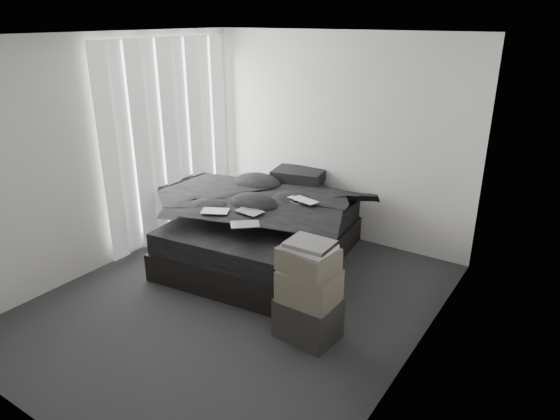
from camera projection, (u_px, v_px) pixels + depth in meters
The scene contains 25 objects.
floor at pixel (237, 301), 5.15m from camera, with size 3.60×4.20×0.01m, color #2A2A2C.
ceiling at pixel (228, 35), 4.21m from camera, with size 3.60×4.20×0.01m, color white.
wall_back at pixel (337, 138), 6.31m from camera, with size 3.60×0.01×2.60m, color silver.
wall_front at pixel (18, 270), 3.05m from camera, with size 3.60×0.01×2.60m, color silver.
wall_left at pixel (108, 154), 5.61m from camera, with size 0.01×4.20×2.60m, color silver.
wall_right at pixel (420, 222), 3.75m from camera, with size 0.01×4.20×2.60m, color silver.
window_left at pixel (167, 135), 6.28m from camera, with size 0.02×2.00×2.30m, color white.
curtain_left at pixel (170, 141), 6.28m from camera, with size 0.06×2.12×2.48m, color white.
bed at pixel (265, 244), 6.07m from camera, with size 1.75×2.31×0.31m, color black.
mattress at pixel (265, 223), 5.97m from camera, with size 1.68×2.25×0.25m, color black.
duvet at pixel (263, 204), 5.83m from camera, with size 1.71×1.98×0.27m, color black.
pillow_lower at pixel (294, 185), 6.66m from camera, with size 0.70×0.47×0.16m, color black.
pillow_upper at pixel (299, 175), 6.55m from camera, with size 0.65×0.45×0.15m, color black.
laptop at pixel (300, 195), 5.68m from camera, with size 0.37×0.24×0.03m, color silver.
comic_a at pixel (215, 204), 5.44m from camera, with size 0.29×0.19×0.01m, color black.
comic_b at pixel (249, 204), 5.43m from camera, with size 0.29×0.19×0.01m, color black.
comic_c at pixel (245, 216), 5.08m from camera, with size 0.29×0.19×0.01m, color black.
side_stand at pixel (215, 223), 6.31m from camera, with size 0.33×0.33×0.60m, color black.
papers at pixel (214, 201), 6.19m from camera, with size 0.23×0.17×0.01m, color white.
floor_books at pixel (215, 242), 6.35m from camera, with size 0.12×0.17×0.12m, color black.
box_lower at pixel (308, 318), 4.52m from camera, with size 0.52×0.41×0.39m, color black.
box_mid at pixel (309, 286), 4.38m from camera, with size 0.49×0.39×0.30m, color #5F584B.
box_upper at pixel (308, 259), 4.31m from camera, with size 0.47×0.38×0.20m, color #5F584B.
art_book_white at pixel (310, 247), 4.26m from camera, with size 0.40×0.32×0.04m, color silver.
art_book_snake at pixel (310, 244), 4.23m from camera, with size 0.39×0.31×0.04m, color silver.
Camera 1 is at (2.84, -3.46, 2.75)m, focal length 32.00 mm.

